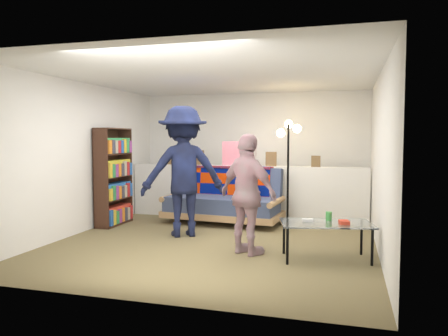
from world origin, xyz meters
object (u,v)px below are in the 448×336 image
Objects in this scene: floor_lamp at (288,151)px; person_left at (183,171)px; coffee_table at (327,225)px; futon_sofa at (225,200)px; person_right at (248,194)px; bookshelf at (113,180)px.

floor_lamp is 0.91× the size of person_left.
person_left is (-2.21, 0.77, 0.57)m from coffee_table.
futon_sofa is 2.68m from coffee_table.
person_right reaches higher than coffee_table.
person_left reaches higher than coffee_table.
futon_sofa is 2.17m from person_right.
bookshelf reaches higher than futon_sofa.
bookshelf is 1.57m from person_left.
coffee_table is 0.77× the size of person_right.
bookshelf is at bearing 161.40° from coffee_table.
person_left is 1.47m from person_right.
bookshelf is 0.84× the size of person_left.
bookshelf is at bearing -159.52° from futon_sofa.
floor_lamp reaches higher than coffee_table.
bookshelf reaches higher than coffee_table.
person_right is (0.86, -1.96, 0.37)m from futon_sofa.
bookshelf is 3.91m from coffee_table.
futon_sofa is at bearing -137.01° from person_left.
person_right is at bearing 116.17° from person_left.
floor_lamp is 1.98m from person_left.
bookshelf is at bearing -163.95° from floor_lamp.
floor_lamp reaches higher than person_right.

